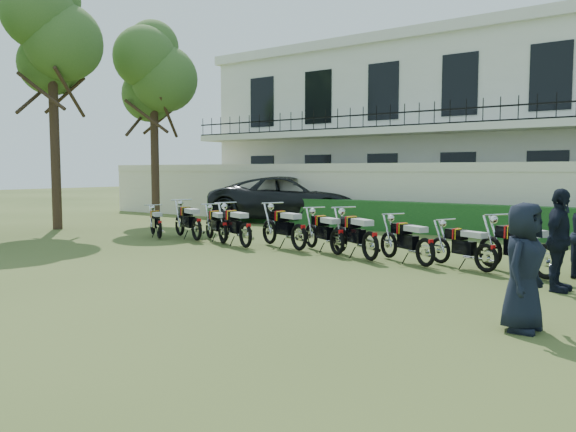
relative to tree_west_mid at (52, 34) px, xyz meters
The scene contains 19 objects.
ground 11.62m from the tree_west_mid, ahead, with size 100.00×100.00×0.00m, color #37491D.
perimeter_wall 12.99m from the tree_west_mid, 36.52° to the left, with size 30.00×0.35×2.30m.
hedge 13.64m from the tree_west_mid, 30.67° to the left, with size 18.00×0.60×1.00m, color #163F17.
building 16.32m from the tree_west_mid, 53.88° to the left, with size 20.40×9.60×7.40m.
tree_west_mid is the anchor object (origin of this frame).
tree_west_near 4.11m from the tree_west_mid, 82.87° to the left, with size 3.40×3.20×7.90m.
motorcycle_0 8.05m from the tree_west_mid, ahead, with size 1.54×1.00×0.96m.
motorcycle_1 8.86m from the tree_west_mid, ahead, with size 1.95×1.00×1.14m.
motorcycle_2 9.66m from the tree_west_mid, ahead, with size 1.71×1.05×1.05m.
motorcycle_3 10.47m from the tree_west_mid, ahead, with size 1.95×1.00×1.14m.
motorcycle_4 11.64m from the tree_west_mid, ahead, with size 2.02×0.96×1.16m.
motorcycle_5 12.65m from the tree_west_mid, ahead, with size 1.78×1.07×1.09m.
motorcycle_6 13.56m from the tree_west_mid, ahead, with size 1.84×1.19×1.14m.
motorcycle_7 14.74m from the tree_west_mid, ahead, with size 1.72×1.03×1.05m.
motorcycle_8 15.88m from the tree_west_mid, ahead, with size 1.70×0.86×0.99m.
motorcycle_9 16.88m from the tree_west_mid, ahead, with size 1.83×1.17×1.13m.
suv 10.40m from the tree_west_mid, 54.25° to the left, with size 2.99×6.49×1.80m, color black.
officer_0 17.57m from the tree_west_mid, 12.66° to the right, with size 0.81×0.53×1.65m, color black.
officer_2 17.11m from the tree_west_mid, ahead, with size 1.03×0.43×1.75m, color black.
Camera 1 is at (8.39, -10.10, 2.06)m, focal length 35.00 mm.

